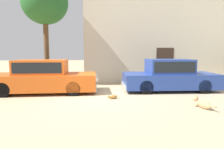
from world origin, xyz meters
TOP-DOWN VIEW (x-y plane):
  - ground_plane at (0.00, 0.00)m, footprint 80.00×80.00m
  - parked_sedan_nearest at (-2.37, 1.18)m, footprint 4.88×1.89m
  - parked_sedan_second at (3.50, 1.04)m, footprint 4.58×2.10m
  - apartment_block at (6.46, 6.86)m, footprint 14.10×6.30m
  - stray_dog_spotted at (3.35, -1.98)m, footprint 0.32×1.00m
  - stray_cat at (0.61, -0.36)m, footprint 0.53×0.32m
  - acacia_tree_left at (-2.57, 3.17)m, footprint 2.43×2.19m

SIDE VIEW (x-z plane):
  - ground_plane at x=0.00m, z-range 0.00..0.00m
  - stray_cat at x=0.61m, z-range 0.00..0.16m
  - stray_dog_spotted at x=3.35m, z-range -0.03..0.34m
  - parked_sedan_nearest at x=-2.37m, z-range -0.01..1.48m
  - parked_sedan_second at x=3.50m, z-range -0.01..1.48m
  - apartment_block at x=6.46m, z-range 0.00..8.32m
  - acacia_tree_left at x=-2.57m, z-range 1.59..7.20m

